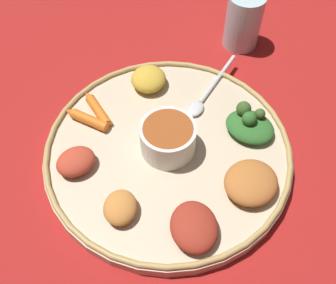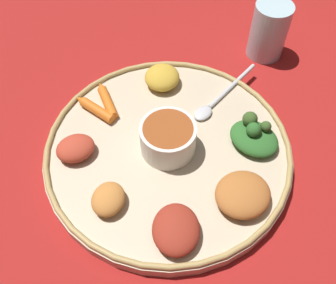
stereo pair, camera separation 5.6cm
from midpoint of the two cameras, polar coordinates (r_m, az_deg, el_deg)
ground_plane at (r=0.58m, az=2.71°, el=-2.23°), size 2.40×2.40×0.00m
platter at (r=0.58m, az=2.75°, el=-1.66°), size 0.37×0.37×0.02m
platter_rim at (r=0.56m, az=2.81°, el=-0.91°), size 0.36×0.36×0.01m
center_bowl at (r=0.55m, az=2.90°, el=0.45°), size 0.08×0.08×0.05m
spoon at (r=0.63m, az=9.77°, el=5.98°), size 0.16×0.07×0.01m
greens_pile at (r=0.58m, az=15.32°, el=0.74°), size 0.08×0.09×0.04m
carrot_near_spoon at (r=0.62m, az=-6.59°, el=6.09°), size 0.07×0.06×0.02m
carrot_outer at (r=0.61m, az=-8.30°, el=4.76°), size 0.03×0.08×0.02m
mound_lentil_yellow at (r=0.64m, az=1.63°, el=9.41°), size 0.07×0.07×0.03m
mound_squash at (r=0.51m, az=-5.77°, el=-8.67°), size 0.06×0.05×0.03m
mound_berbere_red at (r=0.56m, az=-10.84°, el=-1.12°), size 0.07×0.07×0.03m
mound_beet at (r=0.49m, az=4.50°, el=-13.06°), size 0.09×0.08×0.03m
mound_chickpea at (r=0.53m, az=14.05°, el=-7.78°), size 0.10×0.10×0.03m
drinking_glass at (r=0.74m, az=16.79°, el=15.00°), size 0.07×0.07×0.10m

